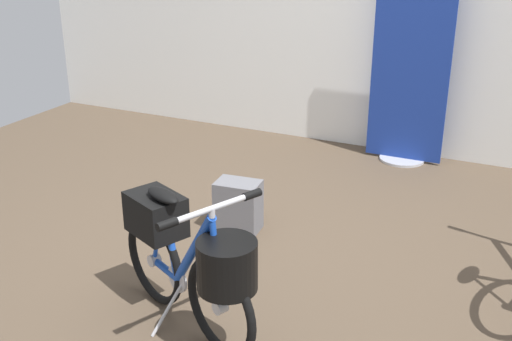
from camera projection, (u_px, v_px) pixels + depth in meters
name	position (u px, v px, depth m)	size (l,w,h in m)	color
ground_plane	(250.00, 271.00, 3.48)	(6.48, 6.48, 0.00)	brown
floor_banner_stand	(409.00, 82.00, 4.83)	(0.60, 0.36, 1.46)	#B7B7BC
folding_bike_foreground	(190.00, 257.00, 2.84)	(0.94, 0.58, 0.72)	black
backpack_on_floor	(238.00, 206.00, 3.89)	(0.29, 0.24, 0.32)	slate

